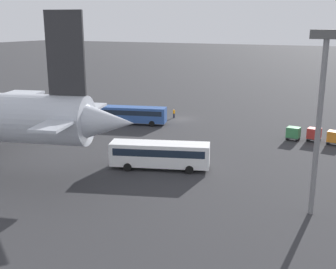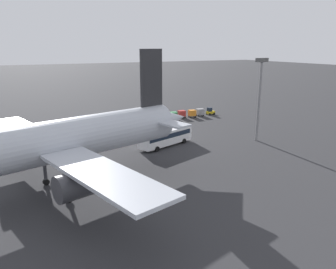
# 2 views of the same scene
# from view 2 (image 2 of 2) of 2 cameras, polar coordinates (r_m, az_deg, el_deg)

# --- Properties ---
(ground_plane) EXTENTS (600.00, 600.00, 0.00)m
(ground_plane) POSITION_cam_2_polar(r_m,az_deg,el_deg) (87.59, -13.76, 1.95)
(ground_plane) COLOR #2D2D30
(airplane) EXTENTS (51.29, 44.08, 18.97)m
(airplane) POSITION_cam_2_polar(r_m,az_deg,el_deg) (44.84, -21.34, -1.76)
(airplane) COLOR #B2B7C1
(airplane) RESTS_ON ground
(shuttle_bus_near) EXTENTS (11.99, 5.74, 3.13)m
(shuttle_bus_near) POSITION_cam_2_polar(r_m,az_deg,el_deg) (78.90, -16.82, 1.70)
(shuttle_bus_near) COLOR #2D5199
(shuttle_bus_near) RESTS_ON ground
(shuttle_bus_far) EXTENTS (12.57, 6.65, 3.31)m
(shuttle_bus_far) POSITION_cam_2_polar(r_m,az_deg,el_deg) (65.23, -0.38, -0.30)
(shuttle_bus_far) COLOR white
(shuttle_bus_far) RESTS_ON ground
(baggage_tug) EXTENTS (2.52, 1.84, 2.10)m
(baggage_tug) POSITION_cam_2_polar(r_m,az_deg,el_deg) (96.32, 7.36, 4.01)
(baggage_tug) COLOR gold
(baggage_tug) RESTS_ON ground
(worker_person) EXTENTS (0.38, 0.38, 1.74)m
(worker_person) POSITION_cam_2_polar(r_m,az_deg,el_deg) (87.39, -14.90, 2.43)
(worker_person) COLOR #1E1E2D
(worker_person) RESTS_ON ground
(cargo_cart_grey) EXTENTS (2.18, 1.90, 2.06)m
(cargo_cart_grey) POSITION_cam_2_polar(r_m,az_deg,el_deg) (94.08, 5.60, 3.95)
(cargo_cart_grey) COLOR #38383D
(cargo_cart_grey) RESTS_ON ground
(cargo_cart_orange) EXTENTS (2.18, 1.90, 2.06)m
(cargo_cart_orange) POSITION_cam_2_polar(r_m,az_deg,el_deg) (92.03, 4.22, 3.73)
(cargo_cart_orange) COLOR #38383D
(cargo_cart_orange) RESTS_ON ground
(cargo_cart_red) EXTENTS (2.18, 1.90, 2.06)m
(cargo_cart_red) POSITION_cam_2_polar(r_m,az_deg,el_deg) (91.11, 2.40, 3.65)
(cargo_cart_red) COLOR #38383D
(cargo_cart_red) RESTS_ON ground
(cargo_cart_green) EXTENTS (2.18, 1.90, 2.06)m
(cargo_cart_green) POSITION_cam_2_polar(r_m,az_deg,el_deg) (89.10, 0.94, 3.39)
(cargo_cart_green) COLOR #38383D
(cargo_cart_green) RESTS_ON ground
(light_pole) EXTENTS (2.80, 0.70, 17.08)m
(light_pole) POSITION_cam_2_polar(r_m,az_deg,el_deg) (69.82, 15.69, 7.32)
(light_pole) COLOR slate
(light_pole) RESTS_ON ground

